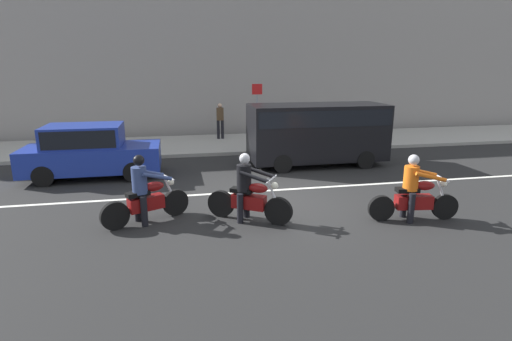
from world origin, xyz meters
name	(u,v)px	position (x,y,z in m)	size (l,w,h in m)	color
ground_plane	(276,200)	(0.00, 0.00, 0.00)	(80.00, 80.00, 0.00)	black
sidewalk_slab	(234,143)	(0.00, 8.00, 0.07)	(40.00, 4.40, 0.14)	#99968E
building_facade	(223,41)	(0.00, 11.40, 4.76)	(40.00, 1.40, 9.52)	gray
lane_marking_stripe	(294,189)	(0.76, 0.90, 0.00)	(18.00, 0.14, 0.01)	silver
motorcycle_with_rider_denim_blue	(145,195)	(-3.35, -0.90, 0.66)	(1.96, 1.09, 1.62)	black
motorcycle_with_rider_black_leather	(248,194)	(-1.00, -1.27, 0.66)	(1.85, 1.22, 1.62)	black
motorcycle_with_rider_orange_stripe	(414,194)	(2.81, -1.99, 0.65)	(2.15, 0.73, 1.59)	black
parked_van_black	(317,130)	(2.42, 3.64, 1.28)	(4.88, 1.96, 2.21)	black
parked_sedan_cobalt_blue	(90,151)	(-5.33, 3.46, 0.88)	(4.24, 1.82, 1.72)	navy
street_sign_post	(257,108)	(0.89, 7.03, 1.75)	(0.44, 0.08, 2.67)	gray
pedestrian_bystander	(220,118)	(-0.50, 8.95, 1.12)	(0.34, 0.34, 1.68)	black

